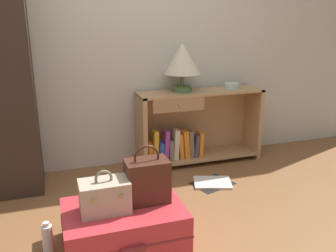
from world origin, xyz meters
TOP-DOWN VIEW (x-y plane):
  - ground_plane at (0.00, 0.00)m, footprint 9.00×9.00m
  - back_wall at (0.00, 1.50)m, footprint 6.40×0.10m
  - bookshelf at (0.72, 1.28)m, footprint 1.19×0.33m
  - table_lamp at (0.60, 1.29)m, footprint 0.33×0.33m
  - bowl at (1.11, 1.28)m, footprint 0.14×0.14m
  - suitcase_large at (-0.20, 0.15)m, footprint 0.74×0.52m
  - train_case at (-0.31, 0.14)m, footprint 0.29×0.19m
  - handbag at (-0.04, 0.19)m, footprint 0.27×0.17m
  - bottle at (-0.66, 0.21)m, footprint 0.07×0.07m
  - open_book_on_floor at (0.68, 0.75)m, footprint 0.39×0.34m

SIDE VIEW (x-z plane):
  - ground_plane at x=0.00m, z-range 0.00..0.00m
  - open_book_on_floor at x=0.68m, z-range 0.00..0.02m
  - bottle at x=-0.66m, z-range -0.01..0.20m
  - suitcase_large at x=-0.20m, z-range 0.00..0.25m
  - bookshelf at x=0.72m, z-range -0.01..0.69m
  - train_case at x=-0.31m, z-range 0.22..0.48m
  - handbag at x=-0.04m, z-range 0.21..0.58m
  - bowl at x=1.11m, z-range 0.70..0.75m
  - table_lamp at x=0.60m, z-range 0.77..1.21m
  - back_wall at x=0.00m, z-range 0.00..2.60m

